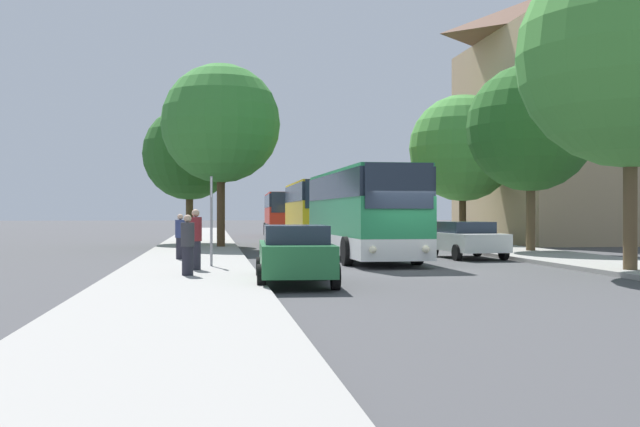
# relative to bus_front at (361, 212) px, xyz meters

# --- Properties ---
(ground_plane) EXTENTS (300.00, 300.00, 0.00)m
(ground_plane) POSITION_rel_bus_front_xyz_m (0.50, -5.79, -1.82)
(ground_plane) COLOR #424244
(ground_plane) RESTS_ON ground
(sidewalk_left) EXTENTS (4.00, 120.00, 0.15)m
(sidewalk_left) POSITION_rel_bus_front_xyz_m (-6.50, -5.79, -1.75)
(sidewalk_left) COLOR gray
(sidewalk_left) RESTS_ON ground_plane
(sidewalk_right) EXTENTS (4.00, 120.00, 0.15)m
(sidewalk_right) POSITION_rel_bus_front_xyz_m (7.50, -5.79, -1.75)
(sidewalk_right) COLOR gray
(sidewalk_right) RESTS_ON ground_plane
(building_right_background) EXTENTS (15.14, 14.27, 16.95)m
(building_right_background) POSITION_rel_bus_front_xyz_m (18.60, 15.31, 6.65)
(building_right_background) COLOR tan
(building_right_background) RESTS_ON ground_plane
(bus_front) EXTENTS (2.88, 11.35, 3.41)m
(bus_front) POSITION_rel_bus_front_xyz_m (0.00, 0.00, 0.00)
(bus_front) COLOR silver
(bus_front) RESTS_ON ground_plane
(bus_middle) EXTENTS (2.86, 10.53, 3.49)m
(bus_middle) POSITION_rel_bus_front_xyz_m (-0.00, 13.43, 0.04)
(bus_middle) COLOR #2D2D2D
(bus_middle) RESTS_ON ground_plane
(bus_rear) EXTENTS (3.09, 10.73, 3.28)m
(bus_rear) POSITION_rel_bus_front_xyz_m (-0.34, 28.53, -0.07)
(bus_rear) COLOR gray
(bus_rear) RESTS_ON ground_plane
(parked_car_left_curb) EXTENTS (2.10, 4.34, 1.50)m
(parked_car_left_curb) POSITION_rel_bus_front_xyz_m (-3.69, -9.85, -1.03)
(parked_car_left_curb) COLOR #236B38
(parked_car_left_curb) RESTS_ON ground_plane
(parked_car_right_near) EXTENTS (2.28, 4.13, 1.45)m
(parked_car_right_near) POSITION_rel_bus_front_xyz_m (4.26, -0.06, -1.05)
(parked_car_right_near) COLOR silver
(parked_car_right_near) RESTS_ON ground_plane
(bus_stop_sign) EXTENTS (0.08, 0.45, 2.80)m
(bus_stop_sign) POSITION_rel_bus_front_xyz_m (-5.77, -4.97, 0.06)
(bus_stop_sign) COLOR gray
(bus_stop_sign) RESTS_ON sidewalk_left
(pedestrian_waiting_near) EXTENTS (0.36, 0.36, 1.77)m
(pedestrian_waiting_near) POSITION_rel_bus_front_xyz_m (-6.23, -6.43, -0.78)
(pedestrian_waiting_near) COLOR #23232D
(pedestrian_waiting_near) RESTS_ON sidewalk_left
(pedestrian_waiting_far) EXTENTS (0.36, 0.36, 1.61)m
(pedestrian_waiting_far) POSITION_rel_bus_front_xyz_m (-6.88, -1.34, -0.86)
(pedestrian_waiting_far) COLOR #23232D
(pedestrian_waiting_far) RESTS_ON sidewalk_left
(pedestrian_walking_back) EXTENTS (0.36, 0.36, 1.61)m
(pedestrian_walking_back) POSITION_rel_bus_front_xyz_m (-6.40, -8.39, -0.86)
(pedestrian_walking_back) COLOR #23232D
(pedestrian_walking_back) RESTS_ON sidewalk_left
(tree_left_near) EXTENTS (5.85, 5.85, 8.98)m
(tree_left_near) POSITION_rel_bus_front_xyz_m (-5.32, 8.57, 4.37)
(tree_left_near) COLOR #47331E
(tree_left_near) RESTS_ON sidewalk_left
(tree_left_far) EXTENTS (5.10, 5.10, 7.46)m
(tree_left_far) POSITION_rel_bus_front_xyz_m (-6.97, 13.08, 3.23)
(tree_left_far) COLOR #513D23
(tree_left_far) RESTS_ON sidewalk_left
(tree_right_near) EXTENTS (6.10, 6.10, 8.41)m
(tree_right_near) POSITION_rel_bus_front_xyz_m (8.47, 12.69, 3.68)
(tree_right_near) COLOR #47331E
(tree_right_near) RESTS_ON sidewalk_right
(tree_right_mid) EXTENTS (5.61, 5.61, 8.21)m
(tree_right_mid) POSITION_rel_bus_front_xyz_m (8.13, 2.70, 3.72)
(tree_right_mid) COLOR brown
(tree_right_mid) RESTS_ON sidewalk_right
(tree_right_far) EXTENTS (6.59, 6.59, 9.56)m
(tree_right_far) POSITION_rel_bus_front_xyz_m (6.36, -8.18, 4.59)
(tree_right_far) COLOR brown
(tree_right_far) RESTS_ON sidewalk_right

